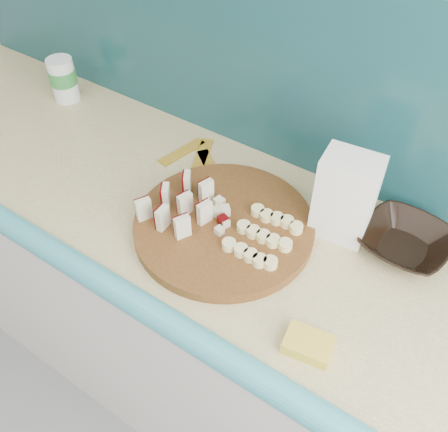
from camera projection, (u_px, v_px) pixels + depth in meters
kitchen_counter at (204, 311)px, 1.56m from camera, size 2.20×0.63×0.91m
backsplash at (264, 66)px, 1.22m from camera, size 2.20×0.02×0.50m
cutting_board at (224, 226)px, 1.17m from camera, size 0.45×0.45×0.03m
apple_wedges at (179, 204)px, 1.16m from camera, size 0.14×0.17×0.06m
apple_chunks at (214, 215)px, 1.16m from camera, size 0.06×0.07×0.02m
banana_slices at (264, 236)px, 1.12m from camera, size 0.14×0.16×0.02m
brown_bowl at (405, 242)px, 1.12m from camera, size 0.21×0.21×0.05m
flour_bag at (345, 197)px, 1.10m from camera, size 0.14×0.10×0.22m
canister at (63, 79)px, 1.52m from camera, size 0.08×0.08×0.13m
sponge at (308, 345)px, 0.95m from camera, size 0.10×0.08×0.03m
banana_peel at (198, 158)px, 1.36m from camera, size 0.20×0.17×0.01m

